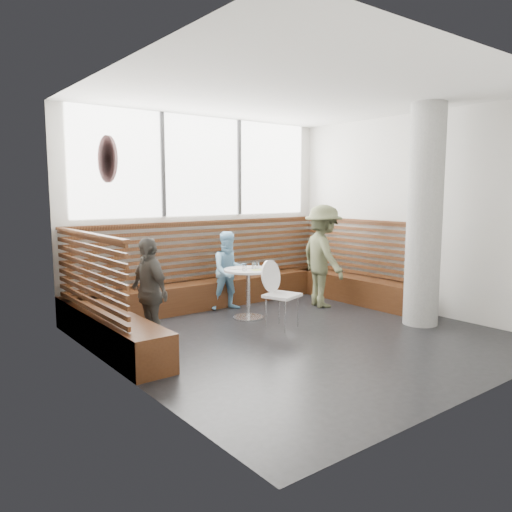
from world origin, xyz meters
TOP-DOWN VIEW (x-y plane):
  - room at (0.00, 0.00)m, footprint 5.00×5.00m
  - booth at (0.00, 1.77)m, footprint 5.00×2.50m
  - concrete_column at (1.85, -0.60)m, footprint 0.50×0.50m
  - wall_art at (-2.46, 0.40)m, footprint 0.03×0.50m
  - cafe_table at (0.02, 1.22)m, footprint 0.75×0.75m
  - cafe_chair at (0.07, 0.56)m, footprint 0.47×0.46m
  - adult_man at (1.52, 1.11)m, footprint 0.93×1.26m
  - child_back at (0.12, 1.88)m, footprint 0.74×0.64m
  - child_left at (-1.79, 0.89)m, footprint 0.37×0.83m
  - plate_near at (-0.12, 1.35)m, footprint 0.19×0.19m
  - plate_far at (0.08, 1.33)m, footprint 0.18×0.18m
  - glass_left at (-0.13, 1.12)m, footprint 0.06×0.06m
  - glass_mid at (0.08, 1.16)m, footprint 0.07×0.07m
  - glass_right at (0.18, 1.20)m, footprint 0.08×0.08m
  - menu_card at (0.08, 1.06)m, footprint 0.22×0.17m

SIDE VIEW (x-z plane):
  - booth at x=0.00m, z-range -0.31..1.13m
  - cafe_table at x=0.02m, z-range 0.17..0.94m
  - cafe_chair at x=0.07m, z-range 0.09..1.06m
  - child_back at x=0.12m, z-range 0.00..1.30m
  - child_left at x=-1.79m, z-range 0.00..1.39m
  - menu_card at x=0.08m, z-range 0.77..0.78m
  - plate_far at x=0.08m, z-range 0.77..0.79m
  - plate_near at x=-0.12m, z-range 0.77..0.79m
  - glass_left at x=-0.13m, z-range 0.77..0.87m
  - glass_mid at x=0.08m, z-range 0.77..0.88m
  - glass_right at x=0.18m, z-range 0.77..0.89m
  - adult_man at x=1.52m, z-range 0.00..1.74m
  - concrete_column at x=1.85m, z-range 0.00..3.20m
  - room at x=0.00m, z-range 0.00..3.20m
  - wall_art at x=-2.46m, z-range 2.05..2.55m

